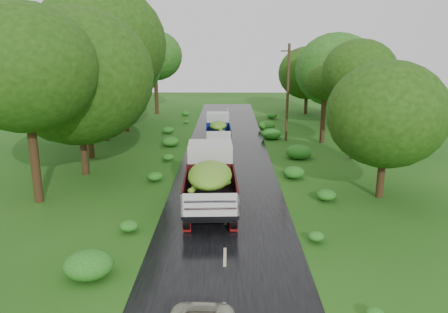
{
  "coord_description": "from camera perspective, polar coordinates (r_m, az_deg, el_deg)",
  "views": [
    {
      "loc": [
        0.13,
        -16.01,
        8.41
      ],
      "look_at": [
        -0.13,
        9.6,
        1.7
      ],
      "focal_mm": 35.0,
      "sensor_mm": 36.0,
      "label": 1
    }
  ],
  "objects": [
    {
      "name": "trees_right",
      "position": [
        40.66,
        14.36,
        9.83
      ],
      "size": [
        6.25,
        33.29,
        7.78
      ],
      "color": "black",
      "rests_on": "ground"
    },
    {
      "name": "utility_pole",
      "position": [
        38.21,
        8.32,
        8.34
      ],
      "size": [
        1.45,
        0.4,
        8.34
      ],
      "rotation": [
        0.0,
        0.0,
        0.21
      ],
      "color": "#382616",
      "rests_on": "ground"
    },
    {
      "name": "trees_left",
      "position": [
        38.1,
        -15.41,
        11.83
      ],
      "size": [
        6.86,
        34.1,
        10.39
      ],
      "color": "black",
      "rests_on": "ground"
    },
    {
      "name": "ground",
      "position": [
        18.08,
        0.11,
        -13.03
      ],
      "size": [
        120.0,
        120.0,
        0.0
      ],
      "primitive_type": "plane",
      "color": "#17480F",
      "rests_on": "ground"
    },
    {
      "name": "truck_far",
      "position": [
        37.25,
        -0.78,
        3.75
      ],
      "size": [
        2.22,
        5.75,
        2.39
      ],
      "rotation": [
        0.0,
        0.0,
        0.04
      ],
      "color": "black",
      "rests_on": "ground"
    },
    {
      "name": "truck_near",
      "position": [
        22.66,
        -1.81,
        -2.6
      ],
      "size": [
        2.76,
        7.16,
        2.97
      ],
      "rotation": [
        0.0,
        0.0,
        0.04
      ],
      "color": "black",
      "rests_on": "ground"
    },
    {
      "name": "shrubs",
      "position": [
        31.07,
        0.32,
        -0.35
      ],
      "size": [
        11.9,
        44.0,
        0.7
      ],
      "color": "#155714",
      "rests_on": "ground"
    },
    {
      "name": "road",
      "position": [
        22.63,
        0.22,
        -7.11
      ],
      "size": [
        6.5,
        80.0,
        0.02
      ],
      "primitive_type": "cube",
      "color": "black",
      "rests_on": "ground"
    },
    {
      "name": "road_lines",
      "position": [
        23.55,
        0.23,
        -6.18
      ],
      "size": [
        0.12,
        69.6,
        0.0
      ],
      "color": "#BFB78C",
      "rests_on": "road"
    }
  ]
}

